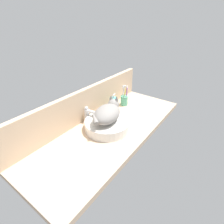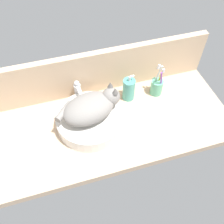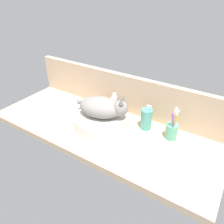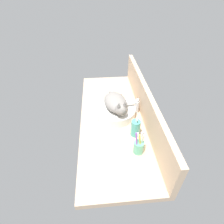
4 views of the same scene
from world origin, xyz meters
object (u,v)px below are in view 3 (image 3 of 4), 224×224
object	(u,v)px
cat	(103,107)
faucet	(114,102)
sink_basin	(101,120)
soap_dispenser	(146,119)
toothbrush_cup	(172,130)

from	to	relation	value
cat	faucet	distance (cm)	17.64
cat	sink_basin	bearing A→B (deg)	-162.77
soap_dispenser	faucet	bearing A→B (deg)	168.65
faucet	soap_dispenser	size ratio (longest dim) A/B	0.86
faucet	cat	bearing A→B (deg)	-79.04
sink_basin	cat	distance (cm)	9.35
cat	faucet	size ratio (longest dim) A/B	2.35
sink_basin	soap_dispenser	world-z (taller)	soap_dispenser
soap_dispenser	sink_basin	bearing A→B (deg)	-153.88
cat	faucet	world-z (taller)	cat
cat	toothbrush_cup	world-z (taller)	cat
faucet	soap_dispenser	xyz separation A→B (cm)	(25.76, -5.17, -0.92)
sink_basin	faucet	size ratio (longest dim) A/B	2.39
sink_basin	soap_dispenser	distance (cm)	26.75
sink_basin	toothbrush_cup	size ratio (longest dim) A/B	1.74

